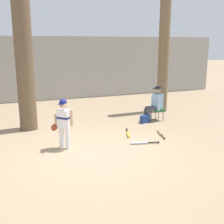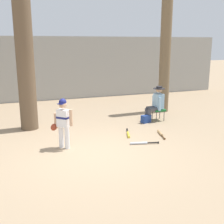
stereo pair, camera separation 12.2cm
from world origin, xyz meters
TOP-DOWN VIEW (x-y plane):
  - ground_plane at (0.00, 0.00)m, footprint 60.00×60.00m
  - concrete_back_wall at (0.00, 7.25)m, footprint 18.00×0.36m
  - tree_near_player at (-1.32, 2.70)m, footprint 0.84×0.84m
  - tree_behind_spectator at (3.85, 3.35)m, footprint 0.55×0.55m
  - young_ballplayer at (-0.63, 0.62)m, footprint 0.57×0.45m
  - folding_stool at (2.99, 2.18)m, footprint 0.40×0.40m
  - seated_spectator at (2.89, 2.18)m, footprint 0.67×0.53m
  - handbag_beside_stool at (2.45, 2.05)m, footprint 0.38×0.28m
  - bat_wood_tan at (2.27, 0.72)m, footprint 0.26×0.75m
  - bat_aluminum_silver at (1.37, 0.18)m, footprint 0.77×0.25m
  - bat_yellow_trainer at (1.35, 1.02)m, footprint 0.31×0.75m

SIDE VIEW (x-z plane):
  - ground_plane at x=0.00m, z-range 0.00..0.00m
  - bat_wood_tan at x=2.27m, z-range 0.00..0.07m
  - bat_aluminum_silver at x=1.37m, z-range 0.00..0.07m
  - bat_yellow_trainer at x=1.35m, z-range 0.00..0.07m
  - handbag_beside_stool at x=2.45m, z-range 0.00..0.26m
  - folding_stool at x=2.99m, z-range 0.16..0.57m
  - seated_spectator at x=2.89m, z-range 0.04..1.24m
  - young_ballplayer at x=-0.63m, z-range 0.09..1.40m
  - concrete_back_wall at x=0.00m, z-range 0.00..2.94m
  - tree_behind_spectator at x=3.85m, z-range -0.26..4.68m
  - tree_near_player at x=-1.32m, z-range -0.43..5.39m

